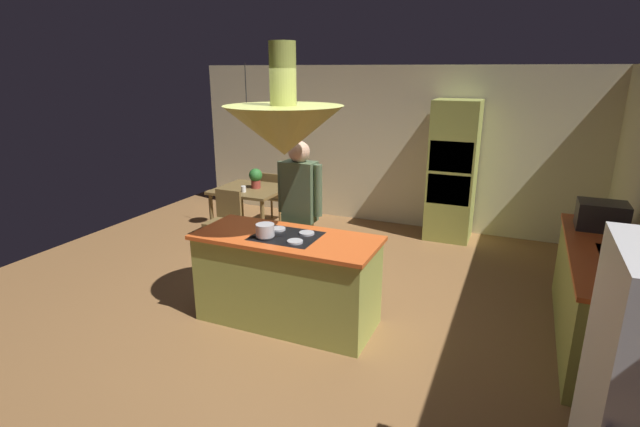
# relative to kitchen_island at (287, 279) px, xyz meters

# --- Properties ---
(ground) EXTENTS (8.16, 8.16, 0.00)m
(ground) POSITION_rel_kitchen_island_xyz_m (0.00, 0.20, -0.47)
(ground) COLOR olive
(wall_back) EXTENTS (6.80, 0.10, 2.55)m
(wall_back) POSITION_rel_kitchen_island_xyz_m (0.00, 3.65, 0.81)
(wall_back) COLOR beige
(wall_back) RESTS_ON ground
(kitchen_island) EXTENTS (1.83, 0.78, 0.95)m
(kitchen_island) POSITION_rel_kitchen_island_xyz_m (0.00, 0.00, 0.00)
(kitchen_island) COLOR #A0A84C
(kitchen_island) RESTS_ON ground
(counter_run_right) EXTENTS (0.73, 2.26, 0.93)m
(counter_run_right) POSITION_rel_kitchen_island_xyz_m (2.84, 0.80, 0.01)
(counter_run_right) COLOR #A0A84C
(counter_run_right) RESTS_ON ground
(oven_tower) EXTENTS (0.66, 0.62, 2.07)m
(oven_tower) POSITION_rel_kitchen_island_xyz_m (1.10, 3.24, 0.57)
(oven_tower) COLOR #A0A84C
(oven_tower) RESTS_ON ground
(dining_table) EXTENTS (1.00, 0.94, 0.76)m
(dining_table) POSITION_rel_kitchen_island_xyz_m (-1.70, 2.10, 0.19)
(dining_table) COLOR brown
(dining_table) RESTS_ON ground
(person_at_island) EXTENTS (0.53, 0.23, 1.76)m
(person_at_island) POSITION_rel_kitchen_island_xyz_m (-0.17, 0.66, 0.55)
(person_at_island) COLOR tan
(person_at_island) RESTS_ON ground
(range_hood) EXTENTS (1.10, 1.10, 1.00)m
(range_hood) POSITION_rel_kitchen_island_xyz_m (0.00, -0.00, 1.51)
(range_hood) COLOR #A0A84C
(pendant_light_over_table) EXTENTS (0.32, 0.32, 0.82)m
(pendant_light_over_table) POSITION_rel_kitchen_island_xyz_m (-1.70, 2.10, 1.39)
(pendant_light_over_table) COLOR beige
(chair_facing_island) EXTENTS (0.40, 0.40, 0.87)m
(chair_facing_island) POSITION_rel_kitchen_island_xyz_m (-1.70, 1.41, 0.04)
(chair_facing_island) COLOR brown
(chair_facing_island) RESTS_ON ground
(chair_by_back_wall) EXTENTS (0.40, 0.40, 0.87)m
(chair_by_back_wall) POSITION_rel_kitchen_island_xyz_m (-1.70, 2.79, 0.04)
(chair_by_back_wall) COLOR brown
(chair_by_back_wall) RESTS_ON ground
(potted_plant_on_table) EXTENTS (0.20, 0.20, 0.30)m
(potted_plant_on_table) POSITION_rel_kitchen_island_xyz_m (-1.63, 2.15, 0.46)
(potted_plant_on_table) COLOR #99382D
(potted_plant_on_table) RESTS_ON dining_table
(cup_on_table) EXTENTS (0.07, 0.07, 0.09)m
(cup_on_table) POSITION_rel_kitchen_island_xyz_m (-1.67, 1.86, 0.34)
(cup_on_table) COLOR white
(cup_on_table) RESTS_ON dining_table
(canister_flour) EXTENTS (0.14, 0.14, 0.17)m
(canister_flour) POSITION_rel_kitchen_island_xyz_m (2.84, 0.24, 0.55)
(canister_flour) COLOR silver
(canister_flour) RESTS_ON counter_run_right
(canister_sugar) EXTENTS (0.13, 0.13, 0.22)m
(canister_sugar) POSITION_rel_kitchen_island_xyz_m (2.84, 0.42, 0.57)
(canister_sugar) COLOR silver
(canister_sugar) RESTS_ON counter_run_right
(microwave_on_counter) EXTENTS (0.46, 0.36, 0.28)m
(microwave_on_counter) POSITION_rel_kitchen_island_xyz_m (2.84, 1.47, 0.60)
(microwave_on_counter) COLOR #232326
(microwave_on_counter) RESTS_ON counter_run_right
(cooking_pot_on_cooktop) EXTENTS (0.18, 0.18, 0.12)m
(cooking_pot_on_cooktop) POSITION_rel_kitchen_island_xyz_m (-0.16, -0.13, 0.54)
(cooking_pot_on_cooktop) COLOR #B2B2B7
(cooking_pot_on_cooktop) RESTS_ON kitchen_island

